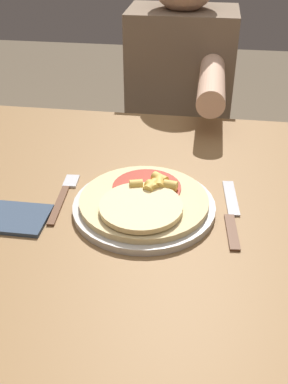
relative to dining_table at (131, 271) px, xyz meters
name	(u,v)px	position (x,y,z in m)	size (l,w,h in m)	color
dining_table	(131,271)	(0.00, 0.00, 0.00)	(1.02, 1.00, 0.78)	olive
plate	(144,206)	(0.02, 0.05, 0.12)	(0.27, 0.27, 0.01)	beige
pizza	(144,200)	(0.02, 0.04, 0.14)	(0.24, 0.24, 0.04)	#E0C689
fork	(64,195)	(-0.15, 0.07, 0.12)	(0.03, 0.18, 0.00)	brown
knife	(231,214)	(0.18, 0.06, 0.12)	(0.03, 0.22, 0.00)	brown
napkin	(12,218)	(-0.22, -0.02, 0.12)	(0.13, 0.09, 0.01)	#38475B
person_diner	(180,105)	(0.04, 0.77, 0.04)	(0.33, 0.52, 1.19)	#2D2D38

